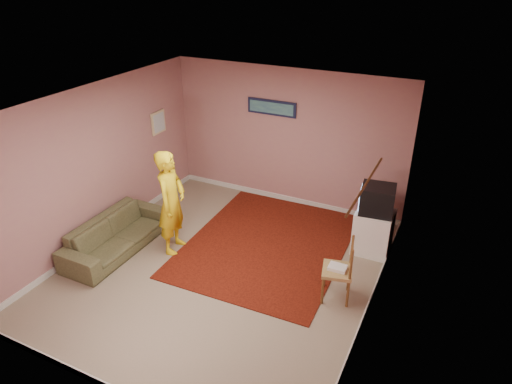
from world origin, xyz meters
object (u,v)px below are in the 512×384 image
at_px(chair_a, 374,208).
at_px(tv_cabinet, 373,232).
at_px(crt_tv, 377,200).
at_px(person, 171,202).
at_px(sofa, 116,235).
at_px(chair_b, 338,263).

bearing_deg(chair_a, tv_cabinet, -87.85).
distance_m(crt_tv, person, 3.20).
height_order(tv_cabinet, sofa, tv_cabinet).
bearing_deg(tv_cabinet, chair_a, 103.79).
distance_m(tv_cabinet, crt_tv, 0.59).
height_order(tv_cabinet, chair_b, chair_b).
bearing_deg(chair_b, sofa, -97.09).
bearing_deg(chair_b, tv_cabinet, 158.39).
relative_size(crt_tv, chair_b, 1.12).
distance_m(crt_tv, chair_a, 0.61).
bearing_deg(person, tv_cabinet, -75.81).
relative_size(chair_a, person, 0.28).
distance_m(chair_a, chair_b, 1.81).
relative_size(tv_cabinet, crt_tv, 1.28).
height_order(chair_a, sofa, chair_a).
height_order(crt_tv, chair_b, crt_tv).
distance_m(chair_a, person, 3.34).
bearing_deg(crt_tv, person, -162.64).
bearing_deg(tv_cabinet, sofa, -154.80).
bearing_deg(sofa, tv_cabinet, -64.68).
relative_size(chair_b, sofa, 0.26).
height_order(tv_cabinet, chair_a, chair_a).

